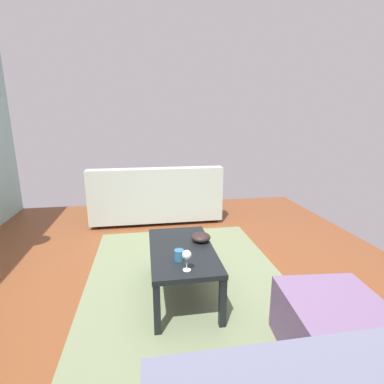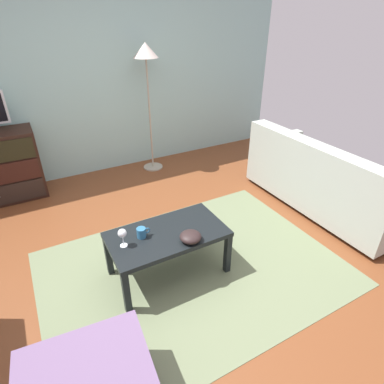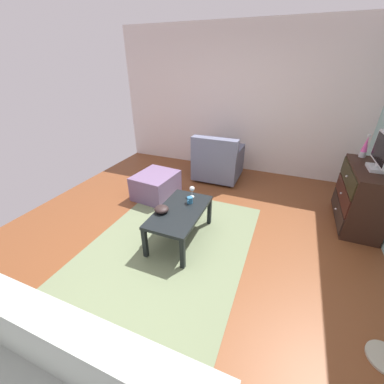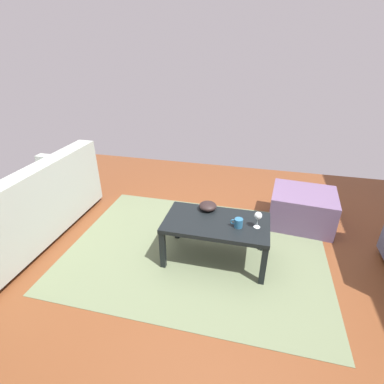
% 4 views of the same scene
% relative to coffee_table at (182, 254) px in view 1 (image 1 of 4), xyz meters
% --- Properties ---
extents(ground_plane, '(5.93, 5.15, 0.05)m').
position_rel_coffee_table_xyz_m(ground_plane, '(0.01, 0.13, -0.41)').
color(ground_plane, brown).
extents(area_rug, '(2.60, 1.90, 0.01)m').
position_rel_coffee_table_xyz_m(area_rug, '(0.21, -0.07, -0.38)').
color(area_rug, '#6A7655').
rests_on(area_rug, ground_plane).
extents(coffee_table, '(0.98, 0.54, 0.44)m').
position_rel_coffee_table_xyz_m(coffee_table, '(0.00, 0.00, 0.00)').
color(coffee_table, black).
rests_on(coffee_table, ground_plane).
extents(wine_glass, '(0.07, 0.07, 0.16)m').
position_rel_coffee_table_xyz_m(wine_glass, '(-0.37, 0.01, 0.17)').
color(wine_glass, silver).
rests_on(wine_glass, coffee_table).
extents(mug, '(0.11, 0.08, 0.09)m').
position_rel_coffee_table_xyz_m(mug, '(-0.20, 0.05, 0.10)').
color(mug, '#2B648E').
rests_on(mug, coffee_table).
extents(bowl_decorative, '(0.18, 0.18, 0.08)m').
position_rel_coffee_table_xyz_m(bowl_decorative, '(0.12, -0.19, 0.09)').
color(bowl_decorative, black).
rests_on(bowl_decorative, coffee_table).
extents(couch_large, '(0.85, 1.91, 0.84)m').
position_rel_coffee_table_xyz_m(couch_large, '(2.05, 0.13, -0.06)').
color(couch_large, '#332319').
rests_on(couch_large, ground_plane).
extents(ottoman, '(0.75, 0.66, 0.41)m').
position_rel_coffee_table_xyz_m(ottoman, '(-0.88, -0.86, -0.18)').
color(ottoman, slate).
rests_on(ottoman, ground_plane).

